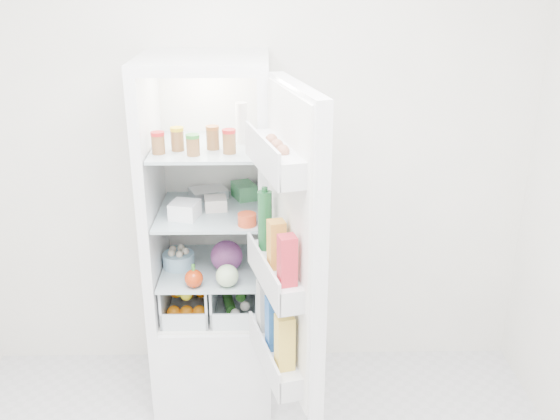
{
  "coord_description": "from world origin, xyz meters",
  "views": [
    {
      "loc": [
        0.1,
        -1.67,
        2.19
      ],
      "look_at": [
        0.15,
        0.95,
        1.15
      ],
      "focal_mm": 40.0,
      "sensor_mm": 36.0,
      "label": 1
    }
  ],
  "objects_px": {
    "refrigerator": "(213,275)",
    "mushroom_bowl": "(179,260)",
    "red_cabbage": "(227,256)",
    "fridge_door": "(289,253)"
  },
  "relations": [
    {
      "from": "refrigerator",
      "to": "fridge_door",
      "type": "height_order",
      "value": "refrigerator"
    },
    {
      "from": "refrigerator",
      "to": "mushroom_bowl",
      "type": "relative_size",
      "value": 11.38
    },
    {
      "from": "red_cabbage",
      "to": "fridge_door",
      "type": "distance_m",
      "value": 0.65
    },
    {
      "from": "refrigerator",
      "to": "mushroom_bowl",
      "type": "distance_m",
      "value": 0.21
    },
    {
      "from": "refrigerator",
      "to": "red_cabbage",
      "type": "height_order",
      "value": "refrigerator"
    },
    {
      "from": "refrigerator",
      "to": "fridge_door",
      "type": "distance_m",
      "value": 0.85
    },
    {
      "from": "mushroom_bowl",
      "to": "red_cabbage",
      "type": "bearing_deg",
      "value": -11.02
    },
    {
      "from": "refrigerator",
      "to": "mushroom_bowl",
      "type": "bearing_deg",
      "value": -159.61
    },
    {
      "from": "refrigerator",
      "to": "fridge_door",
      "type": "bearing_deg",
      "value": -58.96
    },
    {
      "from": "red_cabbage",
      "to": "refrigerator",
      "type": "bearing_deg",
      "value": 127.33
    }
  ]
}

